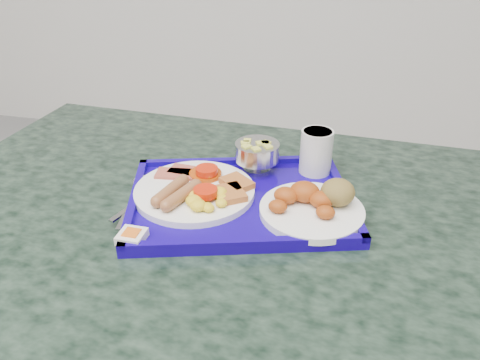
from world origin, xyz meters
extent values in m
cylinder|color=gray|center=(0.30, 1.02, 0.38)|extent=(0.11, 0.11, 0.70)
cube|color=black|center=(0.30, 1.02, 0.76)|extent=(1.29, 0.90, 0.04)
cube|color=#140287|center=(0.32, 1.05, 0.78)|extent=(0.48, 0.40, 0.01)
cube|color=#140287|center=(0.28, 1.19, 0.80)|extent=(0.40, 0.13, 0.01)
cube|color=#140287|center=(0.36, 0.91, 0.80)|extent=(0.40, 0.13, 0.01)
cube|color=#140287|center=(0.51, 1.11, 0.80)|extent=(0.10, 0.29, 0.01)
cube|color=#140287|center=(0.13, 1.00, 0.80)|extent=(0.10, 0.29, 0.01)
cylinder|color=white|center=(0.23, 1.05, 0.80)|extent=(0.23, 0.23, 0.01)
cube|color=#B25547|center=(0.20, 1.10, 0.81)|extent=(0.08, 0.05, 0.01)
cube|color=#B25547|center=(0.18, 1.09, 0.81)|extent=(0.08, 0.05, 0.01)
cylinder|color=#C94A08|center=(0.24, 1.10, 0.81)|extent=(0.06, 0.06, 0.01)
sphere|color=#C94A08|center=(0.25, 1.08, 0.81)|extent=(0.01, 0.01, 0.01)
sphere|color=#C94A08|center=(0.24, 1.10, 0.81)|extent=(0.01, 0.01, 0.01)
sphere|color=#C94A08|center=(0.24, 1.10, 0.81)|extent=(0.01, 0.01, 0.01)
sphere|color=#C94A08|center=(0.25, 1.09, 0.81)|extent=(0.01, 0.01, 0.01)
sphere|color=#C94A08|center=(0.23, 1.10, 0.81)|extent=(0.01, 0.01, 0.01)
sphere|color=#C94A08|center=(0.25, 1.10, 0.81)|extent=(0.01, 0.01, 0.01)
sphere|color=#C94A08|center=(0.24, 1.09, 0.81)|extent=(0.01, 0.01, 0.01)
sphere|color=#C94A08|center=(0.25, 1.08, 0.81)|extent=(0.01, 0.01, 0.01)
sphere|color=#C94A08|center=(0.25, 1.09, 0.81)|extent=(0.01, 0.01, 0.01)
sphere|color=#C94A08|center=(0.23, 1.12, 0.81)|extent=(0.01, 0.01, 0.01)
sphere|color=#C94A08|center=(0.25, 1.09, 0.81)|extent=(0.01, 0.01, 0.01)
sphere|color=#C94A08|center=(0.24, 1.10, 0.81)|extent=(0.01, 0.01, 0.01)
sphere|color=#C94A08|center=(0.24, 1.10, 0.81)|extent=(0.01, 0.01, 0.01)
sphere|color=#C94A08|center=(0.24, 1.11, 0.81)|extent=(0.01, 0.01, 0.01)
cube|color=#B3642C|center=(0.31, 1.08, 0.81)|extent=(0.07, 0.07, 0.01)
cube|color=#B3642C|center=(0.31, 1.04, 0.81)|extent=(0.07, 0.07, 0.01)
cylinder|color=brown|center=(0.20, 1.01, 0.81)|extent=(0.04, 0.09, 0.02)
cylinder|color=brown|center=(0.22, 1.00, 0.81)|extent=(0.05, 0.09, 0.02)
ellipsoid|color=yellow|center=(0.25, 1.00, 0.81)|extent=(0.02, 0.02, 0.01)
ellipsoid|color=yellow|center=(0.25, 1.00, 0.81)|extent=(0.02, 0.02, 0.01)
ellipsoid|color=yellow|center=(0.25, 0.99, 0.81)|extent=(0.03, 0.03, 0.02)
ellipsoid|color=yellow|center=(0.24, 1.00, 0.81)|extent=(0.02, 0.02, 0.01)
ellipsoid|color=yellow|center=(0.29, 1.01, 0.81)|extent=(0.02, 0.02, 0.01)
ellipsoid|color=yellow|center=(0.28, 0.98, 0.81)|extent=(0.02, 0.02, 0.01)
ellipsoid|color=yellow|center=(0.26, 0.98, 0.81)|extent=(0.03, 0.03, 0.02)
ellipsoid|color=yellow|center=(0.30, 1.00, 0.81)|extent=(0.02, 0.02, 0.01)
ellipsoid|color=yellow|center=(0.29, 1.03, 0.81)|extent=(0.03, 0.03, 0.02)
ellipsoid|color=yellow|center=(0.24, 1.01, 0.81)|extent=(0.02, 0.02, 0.01)
ellipsoid|color=yellow|center=(0.24, 1.02, 0.81)|extent=(0.02, 0.02, 0.02)
ellipsoid|color=yellow|center=(0.28, 0.98, 0.81)|extent=(0.02, 0.02, 0.01)
cylinder|color=#BF1805|center=(0.24, 1.09, 0.82)|extent=(0.04, 0.04, 0.01)
cylinder|color=#BF1805|center=(0.26, 1.02, 0.82)|extent=(0.04, 0.04, 0.01)
cylinder|color=white|center=(0.46, 1.03, 0.80)|extent=(0.19, 0.19, 0.01)
ellipsoid|color=#A74613|center=(0.48, 1.00, 0.81)|extent=(0.03, 0.03, 0.02)
ellipsoid|color=#A74613|center=(0.47, 1.04, 0.82)|extent=(0.04, 0.04, 0.03)
ellipsoid|color=#A74613|center=(0.44, 1.05, 0.82)|extent=(0.05, 0.05, 0.04)
ellipsoid|color=#A74613|center=(0.41, 1.04, 0.82)|extent=(0.04, 0.04, 0.03)
ellipsoid|color=#A74613|center=(0.40, 1.00, 0.81)|extent=(0.03, 0.03, 0.02)
ellipsoid|color=olive|center=(0.50, 1.05, 0.83)|extent=(0.06, 0.06, 0.05)
cylinder|color=#B1B1B4|center=(0.33, 1.17, 0.79)|extent=(0.06, 0.06, 0.01)
cylinder|color=#B1B1B4|center=(0.33, 1.17, 0.81)|extent=(0.02, 0.02, 0.02)
cylinder|color=#B1B1B4|center=(0.33, 1.17, 0.83)|extent=(0.09, 0.09, 0.04)
cube|color=#F2F95E|center=(0.33, 1.14, 0.85)|extent=(0.02, 0.02, 0.01)
cube|color=#F2F95E|center=(0.30, 1.17, 0.85)|extent=(0.02, 0.02, 0.01)
cube|color=#F2F95E|center=(0.33, 1.17, 0.85)|extent=(0.02, 0.02, 0.01)
cube|color=#F2F95E|center=(0.31, 1.18, 0.85)|extent=(0.02, 0.02, 0.01)
cube|color=#F2F95E|center=(0.34, 1.18, 0.85)|extent=(0.02, 0.02, 0.01)
cube|color=#F2F95E|center=(0.34, 1.18, 0.85)|extent=(0.02, 0.02, 0.01)
cube|color=#F2F95E|center=(0.31, 1.15, 0.85)|extent=(0.02, 0.02, 0.01)
cube|color=#F2F95E|center=(0.35, 1.16, 0.85)|extent=(0.02, 0.02, 0.01)
cylinder|color=silver|center=(0.45, 1.19, 0.84)|extent=(0.07, 0.07, 0.09)
cylinder|color=#DC5C0C|center=(0.45, 1.19, 0.88)|extent=(0.06, 0.06, 0.01)
cube|color=#B1B1B4|center=(0.14, 0.99, 0.79)|extent=(0.05, 0.13, 0.00)
ellipsoid|color=#B1B1B4|center=(0.11, 1.07, 0.79)|extent=(0.04, 0.05, 0.01)
cube|color=#B1B1B4|center=(0.13, 0.98, 0.79)|extent=(0.04, 0.16, 0.00)
cube|color=white|center=(0.18, 0.88, 0.80)|extent=(0.04, 0.04, 0.01)
cube|color=orange|center=(0.18, 0.88, 0.81)|extent=(0.03, 0.03, 0.00)
camera|label=1|loc=(0.49, 0.32, 1.26)|focal=35.00mm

